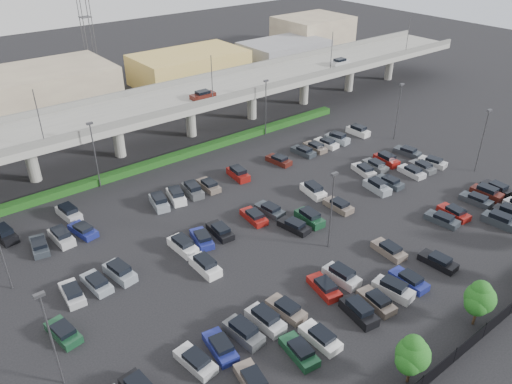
{
  "coord_description": "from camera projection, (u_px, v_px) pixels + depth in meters",
  "views": [
    {
      "loc": [
        -38.07,
        -41.97,
        36.53
      ],
      "look_at": [
        -0.79,
        5.47,
        2.0
      ],
      "focal_mm": 35.0,
      "sensor_mm": 36.0,
      "label": 1
    }
  ],
  "objects": [
    {
      "name": "ground",
      "position": [
        286.0,
        219.0,
        67.2
      ],
      "size": [
        280.0,
        280.0,
        0.0
      ],
      "primitive_type": "plane",
      "color": "black"
    },
    {
      "name": "overpass",
      "position": [
        163.0,
        106.0,
        85.42
      ],
      "size": [
        150.0,
        13.0,
        15.8
      ],
      "color": "gray",
      "rests_on": "ground"
    },
    {
      "name": "hedge",
      "position": [
        188.0,
        153.0,
        83.99
      ],
      "size": [
        66.0,
        1.6,
        1.1
      ],
      "primitive_type": "cube",
      "color": "#174213",
      "rests_on": "ground"
    },
    {
      "name": "fence",
      "position": [
        478.0,
        336.0,
        47.62
      ],
      "size": [
        70.0,
        0.1,
        2.0
      ],
      "color": "black",
      "rests_on": "ground"
    },
    {
      "name": "tree_row",
      "position": [
        474.0,
        304.0,
        47.73
      ],
      "size": [
        65.07,
        3.66,
        5.94
      ],
      "color": "#332316",
      "rests_on": "ground"
    },
    {
      "name": "parked_cars",
      "position": [
        301.0,
        226.0,
        64.53
      ],
      "size": [
        63.13,
        41.65,
        1.67
      ],
      "color": "#BBBCBE",
      "rests_on": "ground"
    },
    {
      "name": "light_poles",
      "position": [
        252.0,
        182.0,
        63.26
      ],
      "size": [
        66.9,
        48.38,
        10.3
      ],
      "color": "#434347",
      "rests_on": "ground"
    },
    {
      "name": "distant_buildings",
      "position": [
        149.0,
        72.0,
        114.16
      ],
      "size": [
        138.0,
        24.0,
        9.0
      ],
      "color": "gray",
      "rests_on": "ground"
    },
    {
      "name": "comm_tower",
      "position": [
        85.0,
        14.0,
        112.09
      ],
      "size": [
        2.4,
        2.4,
        30.0
      ],
      "color": "#434347",
      "rests_on": "ground"
    }
  ]
}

